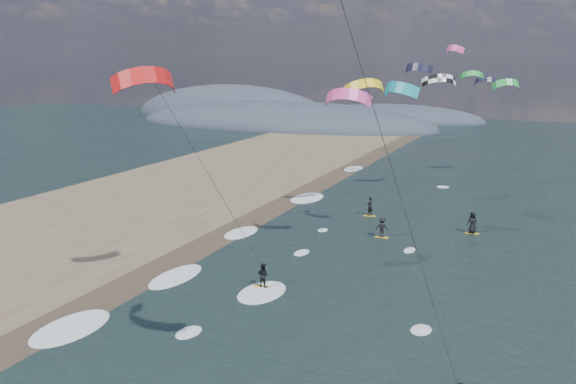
% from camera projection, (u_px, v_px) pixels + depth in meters
% --- Properties ---
extents(wet_sand_strip, '(3.00, 240.00, 0.00)m').
position_uv_depth(wet_sand_strip, '(104.00, 299.00, 37.88)').
color(wet_sand_strip, '#382D23').
rests_on(wet_sand_strip, ground).
extents(coastal_hills, '(80.00, 41.00, 15.00)m').
position_uv_depth(coastal_hills, '(275.00, 121.00, 138.48)').
color(coastal_hills, '#3D4756').
rests_on(coastal_hills, ground).
extents(kitesurfer_near_a, '(7.84, 8.92, 19.04)m').
position_uv_depth(kitesurfer_near_a, '(351.00, 39.00, 18.87)').
color(kitesurfer_near_a, gold).
rests_on(kitesurfer_near_a, ground).
extents(kitesurfer_near_b, '(6.69, 9.09, 14.13)m').
position_uv_depth(kitesurfer_near_b, '(192.00, 154.00, 35.01)').
color(kitesurfer_near_b, gold).
rests_on(kitesurfer_near_b, ground).
extents(far_kitesurfers, '(10.28, 7.03, 1.81)m').
position_uv_depth(far_kitesurfers, '(413.00, 221.00, 52.19)').
color(far_kitesurfers, gold).
rests_on(far_kitesurfers, ground).
extents(bg_kite_field, '(12.91, 62.87, 5.82)m').
position_uv_depth(bg_kite_field, '(442.00, 76.00, 68.28)').
color(bg_kite_field, green).
rests_on(bg_kite_field, ground).
extents(shoreline_surf, '(2.40, 79.40, 0.11)m').
position_uv_depth(shoreline_surf, '(166.00, 276.00, 41.69)').
color(shoreline_surf, white).
rests_on(shoreline_surf, ground).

